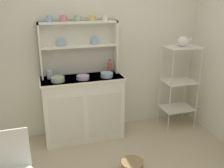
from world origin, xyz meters
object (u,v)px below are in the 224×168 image
Objects in this scene: bowl_mixing_large at (58,79)px; cup_sky_0 at (49,19)px; utensil_jar at (50,74)px; hutch_cabinet at (83,107)px; bakers_rack at (179,79)px; hutch_shelf_unit at (79,44)px; jam_bottle at (110,67)px; floor_basket at (132,167)px; wire_chair at (13,167)px; porcelain_teapot at (183,41)px.

cup_sky_0 is at bearing 99.67° from bowl_mixing_large.
bowl_mixing_large is 0.18m from utensil_jar.
bakers_rack reaches higher than hutch_cabinet.
hutch_shelf_unit is at bearing 6.73° from cup_sky_0.
jam_bottle is (0.78, -0.04, -0.69)m from cup_sky_0.
hutch_shelf_unit is 0.57m from bowl_mixing_large.
jam_bottle is at bearing 88.43° from floor_basket.
cup_sky_0 is 0.72m from utensil_jar.
wire_chair is at bearing -115.39° from bowl_mixing_large.
jam_bottle reaches higher than wire_chair.
hutch_shelf_unit reaches higher than floor_basket.
cup_sky_0 is 0.37× the size of porcelain_teapot.
floor_basket is (0.39, -0.95, -0.39)m from hutch_cabinet.
bowl_mixing_large is 1.83m from porcelain_teapot.
bakers_rack is at bearing 0.00° from porcelain_teapot.
porcelain_teapot is (-0.00, -0.00, 0.56)m from bakers_rack.
wire_chair is at bearing -125.87° from hutch_cabinet.
utensil_jar is at bearing -179.46° from jam_bottle.
hutch_shelf_unit is 0.54m from jam_bottle.
bowl_mixing_large is (-0.33, -0.07, 0.47)m from hutch_cabinet.
utensil_jar is at bearing -168.25° from hutch_shelf_unit.
hutch_shelf_unit is 1.73m from floor_basket.
hutch_cabinet is 0.58m from bowl_mixing_large.
bakers_rack is at bearing 39.13° from floor_basket.
hutch_cabinet is 1.49m from bakers_rack.
hutch_shelf_unit is at bearing 36.04° from bowl_mixing_large.
hutch_shelf_unit is 1.48m from porcelain_teapot.
utensil_jar reaches higher than floor_basket.
bakers_rack is (1.46, -0.24, -0.56)m from hutch_shelf_unit.
cup_sky_0 is at bearing 177.34° from jam_bottle.
hutch_shelf_unit reaches higher than porcelain_teapot.
bakers_rack is 4.82× the size of floor_basket.
bowl_mixing_large reaches higher than hutch_cabinet.
wire_chair is 1.33m from floor_basket.
bowl_mixing_large is (0.03, -0.20, -0.74)m from cup_sky_0.
bakers_rack is at bearing 31.50° from wire_chair.
hutch_shelf_unit reaches higher than hutch_cabinet.
cup_sky_0 is at bearing 75.32° from wire_chair.
utensil_jar is at bearing 76.84° from wire_chair.
wire_chair is at bearing -110.68° from cup_sky_0.
hutch_cabinet is at bearing 177.08° from porcelain_teapot.
utensil_jar is (-0.83, -0.01, -0.03)m from jam_bottle.
porcelain_teapot is (1.04, -0.16, 0.34)m from jam_bottle.
utensil_jar is (-0.41, 0.08, 0.50)m from hutch_cabinet.
floor_basket is at bearing -91.57° from jam_bottle.
wire_chair is 1.81m from cup_sky_0.
cup_sky_0 reaches higher than bakers_rack.
bakers_rack reaches higher than floor_basket.
hutch_cabinet is at bearing 112.17° from floor_basket.
bowl_mixing_large is at bearing 129.21° from floor_basket.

